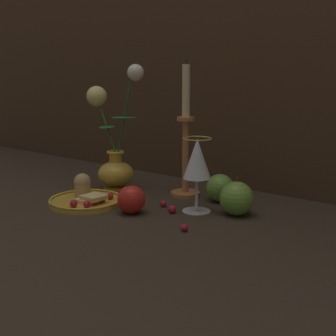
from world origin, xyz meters
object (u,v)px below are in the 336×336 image
(plate_with_pastries, at_px, (86,198))
(candlestick, at_px, (186,146))
(wine_glass, at_px, (197,162))
(vase, at_px, (114,152))
(apple_beside_vase, at_px, (131,199))
(apple_at_table_edge, at_px, (220,188))
(apple_near_glass, at_px, (236,198))

(plate_with_pastries, relative_size, candlestick, 0.53)
(wine_glass, bearing_deg, candlestick, 136.53)
(vase, bearing_deg, plate_with_pastries, -73.56)
(apple_beside_vase, bearing_deg, vase, 143.84)
(plate_with_pastries, height_order, wine_glass, wine_glass)
(vase, xyz_separation_m, wine_glass, (0.31, -0.03, 0.02))
(candlestick, relative_size, apple_beside_vase, 4.49)
(apple_at_table_edge, bearing_deg, vase, -166.36)
(vase, distance_m, candlestick, 0.21)
(wine_glass, bearing_deg, apple_beside_vase, -136.54)
(wine_glass, height_order, candlestick, candlestick)
(apple_near_glass, xyz_separation_m, apple_at_table_edge, (-0.09, 0.07, -0.00))
(apple_near_glass, bearing_deg, vase, -179.79)
(plate_with_pastries, xyz_separation_m, apple_at_table_edge, (0.26, 0.22, 0.02))
(candlestick, relative_size, apple_at_table_edge, 4.24)
(plate_with_pastries, height_order, apple_at_table_edge, apple_at_table_edge)
(apple_near_glass, bearing_deg, plate_with_pastries, -156.57)
(candlestick, xyz_separation_m, apple_near_glass, (0.20, -0.07, -0.09))
(vase, distance_m, apple_near_glass, 0.40)
(vase, height_order, apple_beside_vase, vase)
(candlestick, distance_m, apple_near_glass, 0.23)
(candlestick, distance_m, apple_at_table_edge, 0.15)
(vase, bearing_deg, wine_glass, -6.07)
(plate_with_pastries, relative_size, apple_at_table_edge, 2.23)
(vase, relative_size, wine_glass, 1.95)
(plate_with_pastries, height_order, apple_beside_vase, apple_beside_vase)
(wine_glass, bearing_deg, vase, 173.93)
(plate_with_pastries, bearing_deg, apple_beside_vase, 4.04)
(vase, distance_m, wine_glass, 0.31)
(vase, height_order, apple_near_glass, vase)
(apple_beside_vase, bearing_deg, wine_glass, 43.46)
(apple_beside_vase, height_order, apple_near_glass, apple_near_glass)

